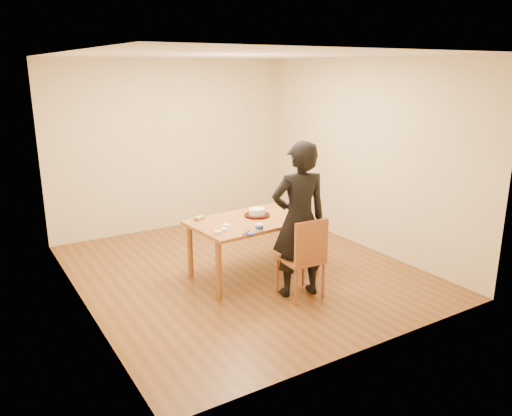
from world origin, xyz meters
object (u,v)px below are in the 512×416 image
dining_table (254,220)px  cake_plate (257,215)px  cake (257,212)px  person (299,220)px  dining_chair (300,259)px

dining_table → cake_plate: (0.09, 0.07, 0.03)m
dining_table → cake_plate: bearing=34.1°
dining_table → cake_plate: 0.12m
dining_table → cake: 0.14m
cake → person: (0.06, -0.80, 0.09)m
dining_table → dining_chair: dining_table is taller
cake_plate → cake: 0.04m
dining_table → person: 0.76m
dining_chair → cake: (-0.06, 0.85, 0.36)m
person → dining_chair: bearing=102.8°
dining_chair → cake_plate: 0.91m
dining_chair → cake: bearing=97.3°
dining_chair → cake_plate: size_ratio=1.37×
dining_table → person: person is taller
cake → person: person is taller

